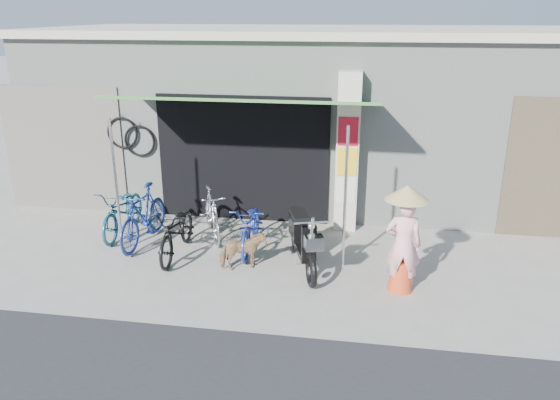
% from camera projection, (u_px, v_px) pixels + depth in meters
% --- Properties ---
extents(ground, '(80.00, 80.00, 0.00)m').
position_uv_depth(ground, '(282.00, 281.00, 8.55)').
color(ground, '#A09B91').
rests_on(ground, ground).
extents(bicycle_shop, '(12.30, 5.30, 3.66)m').
position_uv_depth(bicycle_shop, '(317.00, 110.00, 12.69)').
color(bicycle_shop, '#A9AEA6').
rests_on(bicycle_shop, ground).
extents(shop_pillar, '(0.42, 0.44, 3.00)m').
position_uv_depth(shop_pillar, '(348.00, 153.00, 10.21)').
color(shop_pillar, beige).
rests_on(shop_pillar, ground).
extents(awning, '(4.60, 1.88, 2.72)m').
position_uv_depth(awning, '(246.00, 103.00, 9.38)').
color(awning, '#366B30').
rests_on(awning, ground).
extents(neighbour_left, '(2.60, 0.06, 2.60)m').
position_uv_depth(neighbour_left, '(64.00, 149.00, 11.30)').
color(neighbour_left, '#6B665B').
rests_on(neighbour_left, ground).
extents(bike_teal, '(0.67, 1.79, 0.93)m').
position_uv_depth(bike_teal, '(123.00, 210.00, 10.26)').
color(bike_teal, '#165063').
rests_on(bike_teal, ground).
extents(bike_blue, '(0.61, 1.79, 1.06)m').
position_uv_depth(bike_blue, '(143.00, 216.00, 9.80)').
color(bike_blue, navy).
rests_on(bike_blue, ground).
extents(bike_black, '(0.66, 1.74, 0.90)m').
position_uv_depth(bike_black, '(177.00, 231.00, 9.33)').
color(bike_black, black).
rests_on(bike_black, ground).
extents(bike_silver, '(1.03, 1.56, 0.92)m').
position_uv_depth(bike_silver, '(212.00, 214.00, 10.10)').
color(bike_silver, silver).
rests_on(bike_silver, ground).
extents(bike_navy, '(0.66, 1.69, 0.87)m').
position_uv_depth(bike_navy, '(251.00, 226.00, 9.56)').
color(bike_navy, '#203296').
rests_on(bike_navy, ground).
extents(street_dog, '(0.83, 0.64, 0.64)m').
position_uv_depth(street_dog, '(243.00, 251.00, 8.85)').
color(street_dog, tan).
rests_on(street_dog, ground).
extents(moped, '(0.79, 1.83, 1.06)m').
position_uv_depth(moped, '(303.00, 239.00, 8.90)').
color(moped, black).
rests_on(moped, ground).
extents(nun, '(0.64, 0.64, 1.67)m').
position_uv_depth(nun, '(404.00, 239.00, 8.02)').
color(nun, '#FDAAB3').
rests_on(nun, ground).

